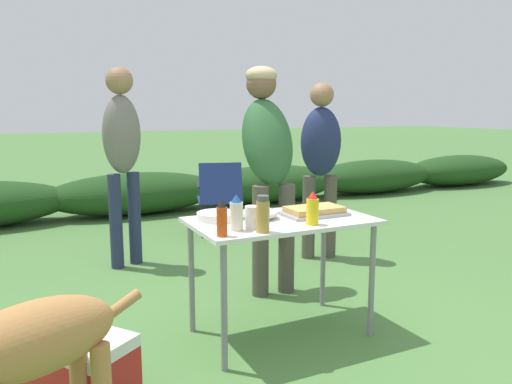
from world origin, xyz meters
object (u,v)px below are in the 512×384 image
Objects in this scene: plate_stack at (217,216)px; mustard_bottle at (312,209)px; standing_person_in_dark_puffer at (321,155)px; camp_chair_green_behind_table at (219,194)px; food_tray at (314,211)px; standing_person_in_olive_jacket at (122,147)px; hot_sauce_bottle at (222,219)px; standing_person_with_beanie at (268,152)px; folding_table at (281,231)px; mixing_bowl at (259,213)px; dog at (19,352)px; paper_cup_stack at (252,217)px; mayo_bottle at (236,213)px; spice_jar at (263,214)px; cooler_box at (80,370)px.

plate_stack is 0.58m from mustard_bottle.
standing_person_in_dark_puffer reaches higher than camp_chair_green_behind_table.
standing_person_in_olive_jacket reaches higher than food_tray.
standing_person_with_beanie reaches higher than hot_sauce_bottle.
mixing_bowl is (-0.12, 0.07, 0.11)m from folding_table.
camp_chair_green_behind_table is (1.16, 0.65, -0.61)m from standing_person_in_olive_jacket.
standing_person_in_olive_jacket is at bearing 133.91° from standing_person_with_beanie.
dog is at bearing -136.31° from standing_person_with_beanie.
standing_person_in_olive_jacket is at bearing 108.35° from mustard_bottle.
plate_stack is at bearing 162.86° from mixing_bowl.
standing_person_in_dark_puffer reaches higher than folding_table.
dog reaches higher than folding_table.
food_tray is at bearing -90.00° from dog.
food_tray is at bearing 55.10° from mustard_bottle.
paper_cup_stack is at bearing -101.27° from standing_person_in_olive_jacket.
standing_person_in_olive_jacket reaches higher than camp_chair_green_behind_table.
dog is (-1.71, -0.68, -0.25)m from food_tray.
hot_sauce_bottle is at bearing -87.41° from dog.
paper_cup_stack is 0.13× the size of dog.
paper_cup_stack is 0.63× the size of mayo_bottle.
standing_person_in_olive_jacket is (-0.88, 1.07, -0.01)m from standing_person_with_beanie.
mixing_bowl is 0.35m from mustard_bottle.
folding_table is at bearing -113.74° from standing_person_in_dark_puffer.
hot_sauce_bottle is at bearing 176.35° from spice_jar.
mixing_bowl is at bearing 55.07° from paper_cup_stack.
food_tray is 0.61m from plate_stack.
standing_person_in_dark_puffer is (1.37, 1.54, 0.14)m from spice_jar.
mayo_bottle is at bearing -138.62° from mixing_bowl.
cooler_box is (-0.64, -2.08, -0.90)m from standing_person_in_olive_jacket.
mixing_bowl is 1.30m from cooler_box.
standing_person_with_beanie is at bearing 54.17° from mayo_bottle.
mayo_bottle is 0.21× the size of dog.
food_tray is at bearing 16.61° from paper_cup_stack.
hot_sauce_bottle reaches higher than plate_stack.
standing_person_with_beanie reaches higher than mixing_bowl.
mustard_bottle is 0.23× the size of camp_chair_green_behind_table.
cooler_box is at bearing -107.37° from camp_chair_green_behind_table.
folding_table is at bearing 44.86° from spice_jar.
standing_person_with_beanie is (0.29, 0.76, 0.42)m from folding_table.
paper_cup_stack is at bearing 0.06° from mayo_bottle.
folding_table is 0.56m from hot_sauce_bottle.
mayo_bottle reaches higher than cooler_box.
plate_stack is at bearing -75.15° from dog.
standing_person_with_beanie is (0.54, 1.01, 0.24)m from spice_jar.
mixing_bowl is at bearing -116.25° from standing_person_with_beanie.
paper_cup_stack is 2.78m from camp_chair_green_behind_table.
paper_cup_stack is 2.02m from standing_person_in_olive_jacket.
paper_cup_stack is (-0.15, -0.22, 0.03)m from mixing_bowl.
food_tray is 1.99× the size of hot_sauce_bottle.
plate_stack is (-0.60, 0.14, -0.00)m from food_tray.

